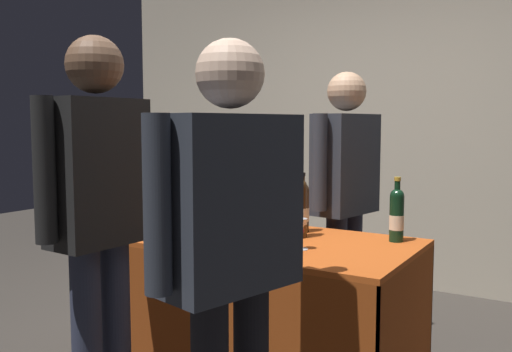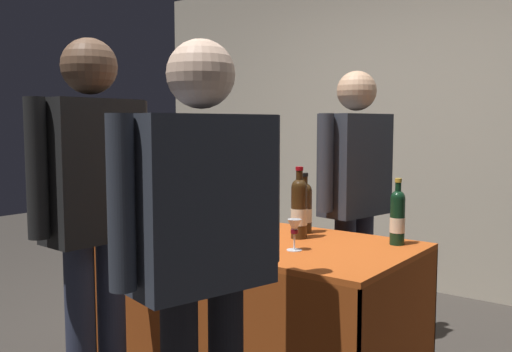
# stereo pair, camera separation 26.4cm
# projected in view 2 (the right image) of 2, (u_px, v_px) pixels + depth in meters

# --- Properties ---
(back_partition) EXTENTS (5.35, 0.12, 2.60)m
(back_partition) POSITION_uv_depth(u_px,v_px,m) (420.00, 126.00, 4.34)
(back_partition) COLOR #B2A893
(back_partition) RESTS_ON ground_plane
(tasting_table) EXTENTS (1.52, 0.79, 0.76)m
(tasting_table) POSITION_uv_depth(u_px,v_px,m) (256.00, 284.00, 2.69)
(tasting_table) COLOR #B74C19
(tasting_table) RESTS_ON ground_plane
(featured_wine_bottle) EXTENTS (0.08, 0.08, 0.33)m
(featured_wine_bottle) POSITION_uv_depth(u_px,v_px,m) (235.00, 215.00, 2.47)
(featured_wine_bottle) COLOR black
(featured_wine_bottle) RESTS_ON tasting_table
(display_bottle_0) EXTENTS (0.08, 0.08, 0.35)m
(display_bottle_0) POSITION_uv_depth(u_px,v_px,m) (299.00, 207.00, 2.63)
(display_bottle_0) COLOR #38230F
(display_bottle_0) RESTS_ON tasting_table
(display_bottle_1) EXTENTS (0.08, 0.08, 0.31)m
(display_bottle_1) POSITION_uv_depth(u_px,v_px,m) (304.00, 207.00, 2.77)
(display_bottle_1) COLOR #38230F
(display_bottle_1) RESTS_ON tasting_table
(display_bottle_2) EXTENTS (0.07, 0.07, 0.33)m
(display_bottle_2) POSITION_uv_depth(u_px,v_px,m) (193.00, 210.00, 2.60)
(display_bottle_2) COLOR #192333
(display_bottle_2) RESTS_ON tasting_table
(display_bottle_3) EXTENTS (0.07, 0.07, 0.30)m
(display_bottle_3) POSITION_uv_depth(u_px,v_px,m) (397.00, 217.00, 2.50)
(display_bottle_3) COLOR black
(display_bottle_3) RESTS_ON tasting_table
(wine_glass_near_vendor) EXTENTS (0.08, 0.08, 0.14)m
(wine_glass_near_vendor) POSITION_uv_depth(u_px,v_px,m) (222.00, 202.00, 3.13)
(wine_glass_near_vendor) COLOR silver
(wine_glass_near_vendor) RESTS_ON tasting_table
(wine_glass_mid) EXTENTS (0.07, 0.07, 0.14)m
(wine_glass_mid) POSITION_uv_depth(u_px,v_px,m) (294.00, 229.00, 2.38)
(wine_glass_mid) COLOR silver
(wine_glass_mid) RESTS_ON tasting_table
(vendor_presenter) EXTENTS (0.28, 0.58, 1.61)m
(vendor_presenter) POSITION_uv_depth(u_px,v_px,m) (355.00, 187.00, 3.09)
(vendor_presenter) COLOR #2D3347
(vendor_presenter) RESTS_ON ground_plane
(taster_foreground_right) EXTENTS (0.23, 0.56, 1.66)m
(taster_foreground_right) POSITION_uv_depth(u_px,v_px,m) (93.00, 201.00, 2.27)
(taster_foreground_right) COLOR #2D3347
(taster_foreground_right) RESTS_ON ground_plane
(taster_foreground_left) EXTENTS (0.32, 0.61, 1.58)m
(taster_foreground_left) POSITION_uv_depth(u_px,v_px,m) (202.00, 239.00, 1.76)
(taster_foreground_left) COLOR black
(taster_foreground_left) RESTS_ON ground_plane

